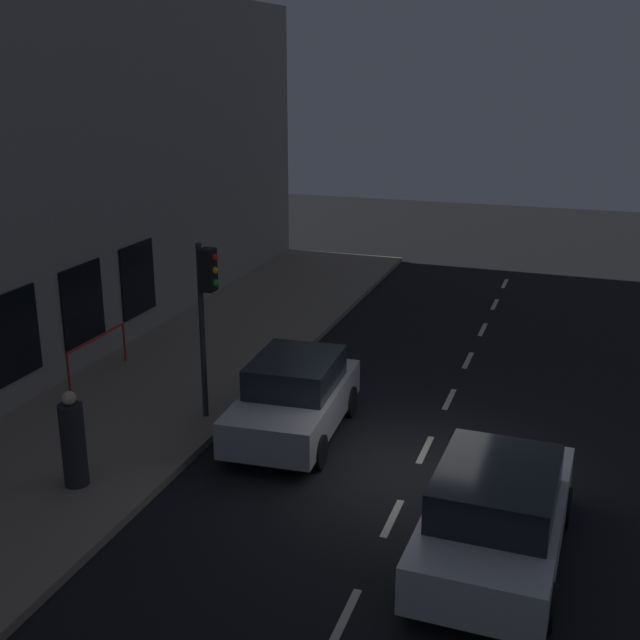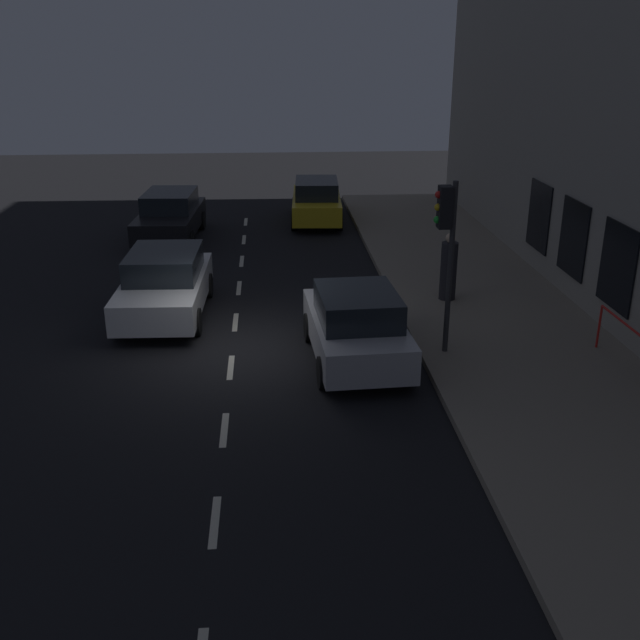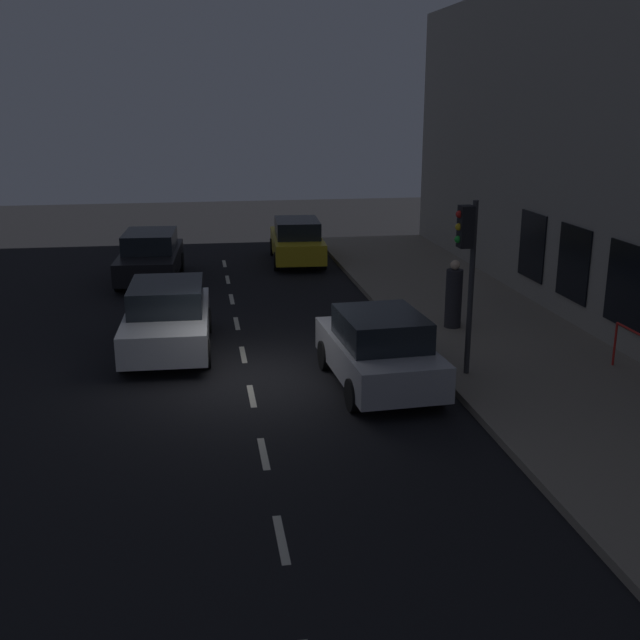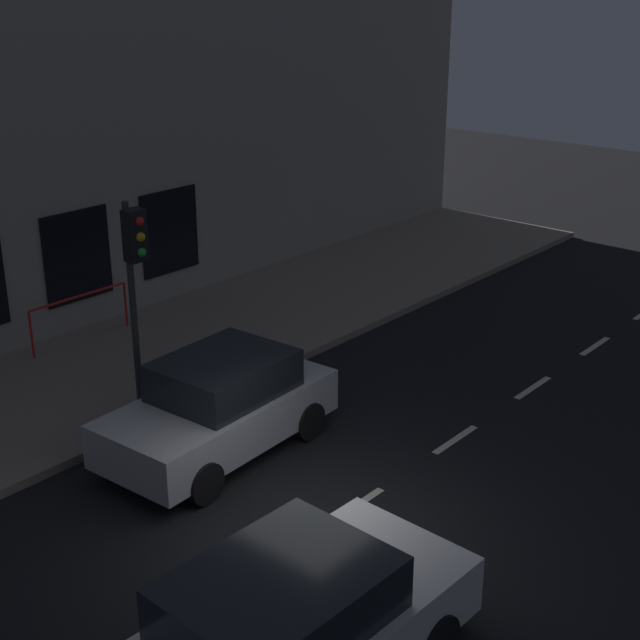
# 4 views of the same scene
# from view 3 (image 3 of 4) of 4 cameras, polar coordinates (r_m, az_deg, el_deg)

# --- Properties ---
(ground_plane) EXTENTS (60.00, 60.00, 0.00)m
(ground_plane) POSITION_cam_3_polar(r_m,az_deg,el_deg) (16.12, -5.44, -4.42)
(ground_plane) COLOR black
(sidewalk) EXTENTS (4.50, 32.00, 0.15)m
(sidewalk) POSITION_cam_3_polar(r_m,az_deg,el_deg) (17.60, 15.31, -2.90)
(sidewalk) COLOR gray
(sidewalk) RESTS_ON ground
(lane_centre_line) EXTENTS (0.12, 27.20, 0.01)m
(lane_centre_line) POSITION_cam_3_polar(r_m,az_deg,el_deg) (15.19, -5.17, -5.72)
(lane_centre_line) COLOR beige
(lane_centre_line) RESTS_ON ground
(traffic_light) EXTENTS (0.46, 0.32, 3.62)m
(traffic_light) POSITION_cam_3_polar(r_m,az_deg,el_deg) (15.52, 11.02, 5.19)
(traffic_light) COLOR #2D2D30
(traffic_light) RESTS_ON sidewalk
(parked_car_0) EXTENTS (2.10, 4.57, 1.58)m
(parked_car_0) POSITION_cam_3_polar(r_m,az_deg,el_deg) (25.34, -12.67, 4.70)
(parked_car_0) COLOR black
(parked_car_0) RESTS_ON ground
(parked_car_1) EXTENTS (2.01, 4.50, 1.58)m
(parked_car_1) POSITION_cam_3_polar(r_m,az_deg,el_deg) (27.58, -1.75, 5.99)
(parked_car_1) COLOR gold
(parked_car_1) RESTS_ON ground
(parked_car_2) EXTENTS (2.08, 4.35, 1.58)m
(parked_car_2) POSITION_cam_3_polar(r_m,az_deg,el_deg) (18.01, -11.43, 0.19)
(parked_car_2) COLOR silver
(parked_car_2) RESTS_ON ground
(parked_car_3) EXTENTS (2.06, 3.97, 1.58)m
(parked_car_3) POSITION_cam_3_polar(r_m,az_deg,el_deg) (15.43, 4.46, -2.24)
(parked_car_3) COLOR #B7B7BC
(parked_car_3) RESTS_ON ground
(pedestrian_0) EXTENTS (0.56, 0.56, 1.72)m
(pedestrian_0) POSITION_cam_3_polar(r_m,az_deg,el_deg) (19.26, 10.04, 1.73)
(pedestrian_0) COLOR #232328
(pedestrian_0) RESTS_ON sidewalk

